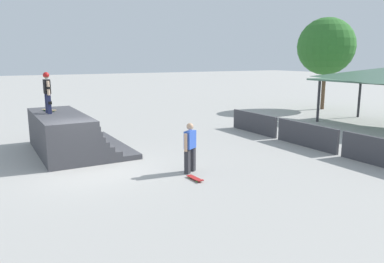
% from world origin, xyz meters
% --- Properties ---
extents(ground_plane, '(160.00, 160.00, 0.00)m').
position_xyz_m(ground_plane, '(0.00, 0.00, 0.00)').
color(ground_plane, '#A3A09B').
extents(quarter_pipe_ramp, '(5.23, 3.50, 1.64)m').
position_xyz_m(quarter_pipe_ramp, '(-2.96, -0.16, 0.73)').
color(quarter_pipe_ramp, '#424247').
rests_on(quarter_pipe_ramp, ground).
extents(skater_on_deck, '(0.72, 0.25, 1.70)m').
position_xyz_m(skater_on_deck, '(-3.35, -0.78, 2.62)').
color(skater_on_deck, '#1E2347').
rests_on(skater_on_deck, quarter_pipe_ramp).
extents(skateboard_on_deck, '(0.85, 0.51, 0.09)m').
position_xyz_m(skateboard_on_deck, '(-3.97, -0.66, 1.70)').
color(skateboard_on_deck, green).
rests_on(skateboard_on_deck, quarter_pipe_ramp).
extents(bystander_walking, '(0.45, 0.65, 1.74)m').
position_xyz_m(bystander_walking, '(2.06, 2.91, 0.96)').
color(bystander_walking, '#2D2D33').
rests_on(bystander_walking, ground).
extents(skateboard_on_ground, '(0.77, 0.24, 0.09)m').
position_xyz_m(skateboard_on_ground, '(2.89, 2.64, 0.06)').
color(skateboard_on_ground, green).
rests_on(skateboard_on_ground, ground).
extents(barrier_fence, '(10.82, 0.12, 1.05)m').
position_xyz_m(barrier_fence, '(1.27, 9.28, 0.53)').
color(barrier_fence, '#3D3D42').
rests_on(barrier_fence, ground).
extents(tree_far_back, '(4.26, 4.26, 6.88)m').
position_xyz_m(tree_far_back, '(-7.13, 19.79, 4.74)').
color(tree_far_back, brown).
rests_on(tree_far_back, ground).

